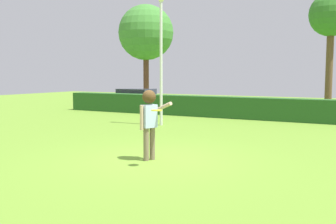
{
  "coord_description": "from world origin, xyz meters",
  "views": [
    {
      "loc": [
        5.0,
        -8.42,
        2.18
      ],
      "look_at": [
        -0.07,
        0.9,
        1.15
      ],
      "focal_mm": 41.42,
      "sensor_mm": 36.0,
      "label": 1
    }
  ],
  "objects_px": {
    "lamppost": "(161,54)",
    "birch_tree": "(331,17)",
    "person": "(149,115)",
    "parked_car_silver": "(136,97)",
    "oak_tree": "(146,33)",
    "frisbee": "(157,110)"
  },
  "relations": [
    {
      "from": "lamppost",
      "to": "birch_tree",
      "type": "height_order",
      "value": "birch_tree"
    },
    {
      "from": "person",
      "to": "lamppost",
      "type": "relative_size",
      "value": 0.33
    },
    {
      "from": "lamppost",
      "to": "birch_tree",
      "type": "xyz_separation_m",
      "value": [
        5.57,
        10.19,
        2.48
      ]
    },
    {
      "from": "parked_car_silver",
      "to": "birch_tree",
      "type": "distance_m",
      "value": 12.75
    },
    {
      "from": "parked_car_silver",
      "to": "birch_tree",
      "type": "xyz_separation_m",
      "value": [
        11.32,
        3.34,
        4.82
      ]
    },
    {
      "from": "lamppost",
      "to": "birch_tree",
      "type": "distance_m",
      "value": 11.87
    },
    {
      "from": "person",
      "to": "oak_tree",
      "type": "bearing_deg",
      "value": 121.98
    },
    {
      "from": "frisbee",
      "to": "birch_tree",
      "type": "bearing_deg",
      "value": 83.61
    },
    {
      "from": "oak_tree",
      "to": "birch_tree",
      "type": "distance_m",
      "value": 12.84
    },
    {
      "from": "person",
      "to": "birch_tree",
      "type": "height_order",
      "value": "birch_tree"
    },
    {
      "from": "lamppost",
      "to": "frisbee",
      "type": "bearing_deg",
      "value": -61.25
    },
    {
      "from": "person",
      "to": "parked_car_silver",
      "type": "xyz_separation_m",
      "value": [
        -8.86,
        12.94,
        -0.46
      ]
    },
    {
      "from": "parked_car_silver",
      "to": "oak_tree",
      "type": "xyz_separation_m",
      "value": [
        -1.51,
        3.67,
        4.58
      ]
    },
    {
      "from": "frisbee",
      "to": "oak_tree",
      "type": "relative_size",
      "value": 0.04
    },
    {
      "from": "lamppost",
      "to": "oak_tree",
      "type": "height_order",
      "value": "oak_tree"
    },
    {
      "from": "person",
      "to": "birch_tree",
      "type": "relative_size",
      "value": 0.26
    },
    {
      "from": "lamppost",
      "to": "person",
      "type": "bearing_deg",
      "value": -62.96
    },
    {
      "from": "lamppost",
      "to": "birch_tree",
      "type": "bearing_deg",
      "value": 61.34
    },
    {
      "from": "person",
      "to": "parked_car_silver",
      "type": "height_order",
      "value": "person"
    },
    {
      "from": "frisbee",
      "to": "birch_tree",
      "type": "height_order",
      "value": "birch_tree"
    },
    {
      "from": "person",
      "to": "oak_tree",
      "type": "height_order",
      "value": "oak_tree"
    },
    {
      "from": "parked_car_silver",
      "to": "lamppost",
      "type": "bearing_deg",
      "value": -49.99
    }
  ]
}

